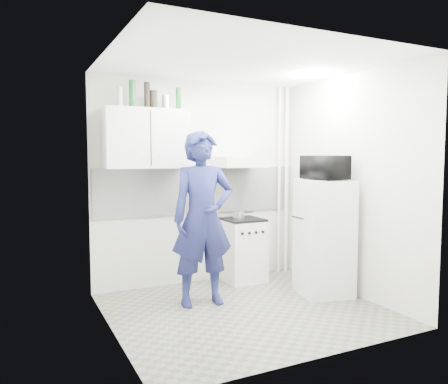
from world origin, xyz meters
name	(u,v)px	position (x,y,z in m)	size (l,w,h in m)	color
floor	(246,310)	(0.00, 0.00, 0.00)	(2.80, 2.80, 0.00)	slate
ceiling	(247,62)	(0.00, 0.00, 2.60)	(2.80, 2.80, 0.00)	white
wall_back	(200,183)	(0.00, 1.25, 1.30)	(2.80, 2.80, 0.00)	silver
wall_left	(111,194)	(-1.40, 0.00, 1.30)	(2.60, 2.60, 0.00)	silver
wall_right	(349,185)	(1.40, 0.00, 1.30)	(2.60, 2.60, 0.00)	silver
person	(203,218)	(-0.33, 0.39, 0.96)	(0.70, 0.46, 1.92)	#1A1E4F
stove	(243,251)	(0.51, 1.00, 0.40)	(0.50, 0.50, 0.80)	white
fridge	(324,237)	(1.10, 0.08, 0.68)	(0.57, 0.57, 1.37)	silver
stove_top	(243,219)	(0.51, 1.00, 0.82)	(0.48, 0.48, 0.03)	black
saucepan	(239,215)	(0.48, 1.07, 0.87)	(0.16, 0.16, 0.09)	silver
microwave	(325,168)	(1.10, 0.08, 1.51)	(0.35, 0.52, 0.29)	black
bottle_b	(120,97)	(-1.06, 1.07, 2.32)	(0.06, 0.06, 0.24)	#B2B7BC
bottle_c	(132,94)	(-0.91, 1.07, 2.36)	(0.08, 0.08, 0.32)	#144C1E
bottle_d	(147,95)	(-0.74, 1.07, 2.35)	(0.07, 0.07, 0.31)	black
canister_a	(153,100)	(-0.66, 1.07, 2.31)	(0.09, 0.09, 0.22)	black
canister_b	(166,102)	(-0.51, 1.07, 2.29)	(0.09, 0.09, 0.17)	silver
bottle_e	(178,99)	(-0.35, 1.07, 2.34)	(0.07, 0.07, 0.27)	#144C1E
upper_cabinet	(147,139)	(-0.75, 1.07, 1.85)	(1.00, 0.35, 0.70)	silver
range_hood	(239,162)	(0.45, 1.00, 1.57)	(0.60, 0.50, 0.14)	white
backsplash	(200,190)	(0.00, 1.24, 1.20)	(2.74, 0.03, 0.60)	white
pipe_a	(286,181)	(1.30, 1.17, 1.30)	(0.05, 0.05, 2.60)	white
pipe_b	(279,181)	(1.18, 1.17, 1.30)	(0.04, 0.04, 2.60)	white
ceiling_spot_fixture	(313,76)	(1.00, 0.20, 2.57)	(0.10, 0.10, 0.02)	white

